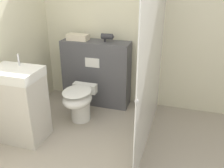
# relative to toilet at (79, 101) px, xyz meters

# --- Properties ---
(wall_back) EXTENTS (8.00, 0.06, 2.50)m
(wall_back) POSITION_rel_toilet_xyz_m (0.49, 0.82, 0.94)
(wall_back) COLOR beige
(wall_back) RESTS_ON ground_plane
(partition_panel) EXTENTS (1.03, 0.33, 1.00)m
(partition_panel) POSITION_rel_toilet_xyz_m (0.04, 0.60, 0.20)
(partition_panel) COLOR #4C4C51
(partition_panel) RESTS_ON ground_plane
(shower_glass) EXTENTS (0.04, 1.78, 1.96)m
(shower_glass) POSITION_rel_toilet_xyz_m (0.98, -0.10, 0.68)
(shower_glass) COLOR silver
(shower_glass) RESTS_ON ground_plane
(toilet) EXTENTS (0.38, 0.56, 0.49)m
(toilet) POSITION_rel_toilet_xyz_m (0.00, 0.00, 0.00)
(toilet) COLOR white
(toilet) RESTS_ON ground_plane
(sink_vanity) EXTENTS (0.59, 0.43, 1.06)m
(sink_vanity) POSITION_rel_toilet_xyz_m (-0.52, -0.57, 0.16)
(sink_vanity) COLOR beige
(sink_vanity) RESTS_ON ground_plane
(hair_drier) EXTENTS (0.19, 0.08, 0.12)m
(hair_drier) POSITION_rel_toilet_xyz_m (0.22, 0.61, 0.78)
(hair_drier) COLOR #2D2D33
(hair_drier) RESTS_ON partition_panel
(folded_towel) EXTENTS (0.31, 0.17, 0.09)m
(folded_towel) POSITION_rel_toilet_xyz_m (-0.23, 0.58, 0.74)
(folded_towel) COLOR beige
(folded_towel) RESTS_ON partition_panel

